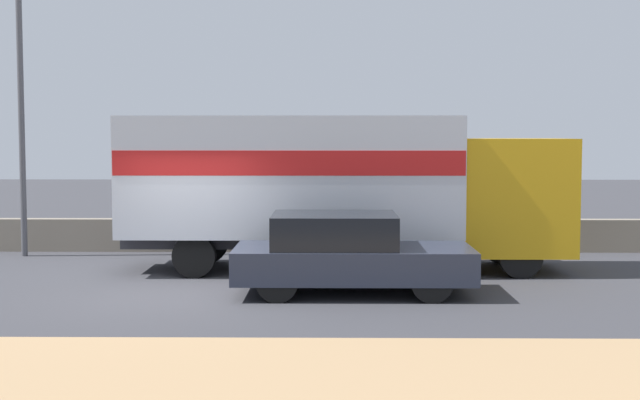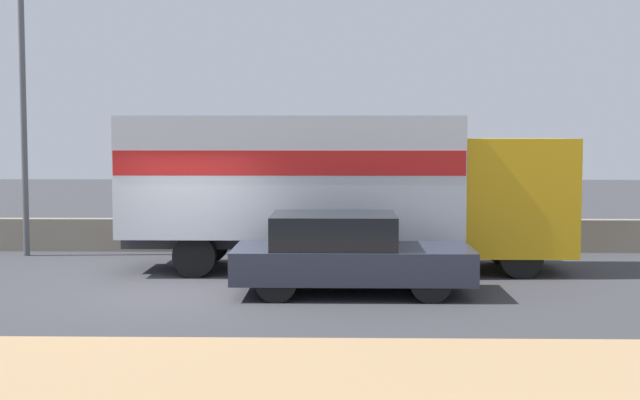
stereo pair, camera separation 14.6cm
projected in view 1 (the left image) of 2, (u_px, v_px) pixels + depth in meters
ground_plane at (175, 295)px, 15.54m from camera, size 80.00×80.00×0.00m
stone_wall_backdrop at (217, 235)px, 21.33m from camera, size 60.00×0.35×0.78m
street_lamp at (20, 79)px, 20.22m from camera, size 0.56×0.28×7.01m
box_truck at (333, 181)px, 18.29m from camera, size 9.02×2.62×3.15m
car_hatchback at (347, 253)px, 15.58m from camera, size 4.15×1.90×1.41m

